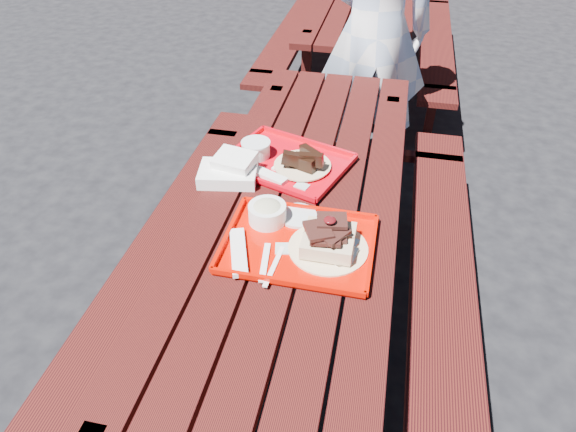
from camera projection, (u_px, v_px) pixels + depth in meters
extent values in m
plane|color=black|center=(295.00, 335.00, 2.35)|extent=(60.00, 60.00, 0.00)
cube|color=#45130D|center=(219.00, 200.00, 1.94)|extent=(0.14, 2.40, 0.04)
cube|color=#45130D|center=(257.00, 205.00, 1.92)|extent=(0.14, 2.40, 0.04)
cube|color=#45130D|center=(297.00, 210.00, 1.89)|extent=(0.14, 2.40, 0.04)
cube|color=#45130D|center=(337.00, 215.00, 1.87)|extent=(0.14, 2.40, 0.04)
cube|color=#45130D|center=(378.00, 221.00, 1.84)|extent=(0.14, 2.40, 0.04)
cube|color=#45130D|center=(162.00, 248.00, 2.17)|extent=(0.25, 2.40, 0.04)
cube|color=#45130D|center=(226.00, 180.00, 2.95)|extent=(0.06, 0.06, 0.42)
cube|color=#45130D|center=(442.00, 290.00, 1.98)|extent=(0.25, 2.40, 0.04)
cube|color=#45130D|center=(432.00, 206.00, 2.76)|extent=(0.06, 0.06, 0.42)
cube|color=#45130D|center=(277.00, 150.00, 2.89)|extent=(0.06, 0.06, 0.75)
cube|color=#45130D|center=(384.00, 162.00, 2.80)|extent=(0.06, 0.06, 0.75)
cube|color=#45130D|center=(331.00, 148.00, 2.81)|extent=(1.40, 0.06, 0.04)
cube|color=#45130D|center=(294.00, 28.00, 4.31)|extent=(0.25, 2.40, 0.04)
cube|color=#45130D|center=(271.00, 96.00, 3.81)|extent=(0.06, 0.06, 0.42)
cube|color=#45130D|center=(311.00, 23.00, 5.09)|extent=(0.06, 0.06, 0.42)
cube|color=#45130D|center=(436.00, 39.00, 4.12)|extent=(0.25, 2.40, 0.04)
cube|color=#45130D|center=(431.00, 111.00, 3.62)|extent=(0.06, 0.06, 0.42)
cube|color=#45130D|center=(431.00, 31.00, 4.90)|extent=(0.06, 0.06, 0.42)
cube|color=#45130D|center=(306.00, 85.00, 3.57)|extent=(0.06, 0.06, 0.75)
cube|color=#45130D|center=(393.00, 93.00, 3.47)|extent=(0.06, 0.06, 0.75)
cube|color=#45130D|center=(342.00, 4.00, 5.03)|extent=(0.06, 0.06, 0.75)
cube|color=#45130D|center=(404.00, 8.00, 4.93)|extent=(0.06, 0.06, 0.75)
cube|color=#45130D|center=(350.00, 82.00, 3.48)|extent=(1.40, 0.06, 0.04)
cube|color=#45130D|center=(373.00, 0.00, 4.95)|extent=(1.40, 0.06, 0.04)
cube|color=#CC0C00|center=(299.00, 246.00, 1.70)|extent=(0.48, 0.37, 0.01)
cube|color=#CC0C00|center=(309.00, 208.00, 1.83)|extent=(0.48, 0.02, 0.02)
cube|color=#CC0C00|center=(286.00, 282.00, 1.55)|extent=(0.48, 0.02, 0.02)
cube|color=#CC0C00|center=(372.00, 253.00, 1.65)|extent=(0.02, 0.37, 0.02)
cube|color=#CC0C00|center=(229.00, 232.00, 1.73)|extent=(0.02, 0.37, 0.02)
cylinder|color=beige|center=(328.00, 248.00, 1.68)|extent=(0.26, 0.26, 0.01)
cube|color=beige|center=(326.00, 249.00, 1.62)|extent=(0.16, 0.08, 0.05)
cube|color=beige|center=(331.00, 232.00, 1.69)|extent=(0.16, 0.08, 0.05)
ellipsoid|color=#490A0D|center=(330.00, 217.00, 1.59)|extent=(0.04, 0.04, 0.02)
cylinder|color=white|center=(267.00, 213.00, 1.77)|extent=(0.13, 0.13, 0.07)
ellipsoid|color=beige|center=(267.00, 209.00, 1.76)|extent=(0.11, 0.11, 0.05)
cylinder|color=silver|center=(298.00, 216.00, 1.80)|extent=(0.14, 0.14, 0.01)
cube|color=white|center=(239.00, 252.00, 1.65)|extent=(0.12, 0.22, 0.02)
cube|color=white|center=(265.00, 262.00, 1.62)|extent=(0.04, 0.18, 0.01)
cube|color=white|center=(274.00, 266.00, 1.61)|extent=(0.03, 0.19, 0.01)
cube|color=silver|center=(284.00, 249.00, 1.68)|extent=(0.06, 0.06, 0.00)
cube|color=red|center=(287.00, 164.00, 2.09)|extent=(0.55, 0.48, 0.01)
cube|color=red|center=(308.00, 141.00, 2.20)|extent=(0.44, 0.16, 0.02)
cube|color=red|center=(263.00, 182.00, 1.96)|extent=(0.44, 0.16, 0.02)
cube|color=red|center=(337.00, 177.00, 1.99)|extent=(0.12, 0.34, 0.02)
cube|color=red|center=(240.00, 146.00, 2.17)|extent=(0.12, 0.34, 0.02)
cube|color=white|center=(298.00, 165.00, 2.06)|extent=(0.20, 0.20, 0.01)
cylinder|color=#D4B68B|center=(302.00, 165.00, 2.05)|extent=(0.23, 0.23, 0.01)
cylinder|color=silver|center=(256.00, 150.00, 2.11)|extent=(0.11, 0.11, 0.06)
cylinder|color=silver|center=(256.00, 143.00, 2.09)|extent=(0.12, 0.12, 0.01)
cube|color=silver|center=(266.00, 174.00, 2.00)|extent=(0.19, 0.12, 0.02)
cube|color=#B0C8C7|center=(302.00, 186.00, 1.95)|extent=(0.06, 0.06, 0.00)
cube|color=white|center=(228.00, 174.00, 2.00)|extent=(0.25, 0.20, 0.05)
cube|color=white|center=(235.00, 161.00, 1.99)|extent=(0.17, 0.15, 0.04)
imported|color=#B0C5E8|center=(374.00, 31.00, 2.87)|extent=(0.73, 0.54, 1.81)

